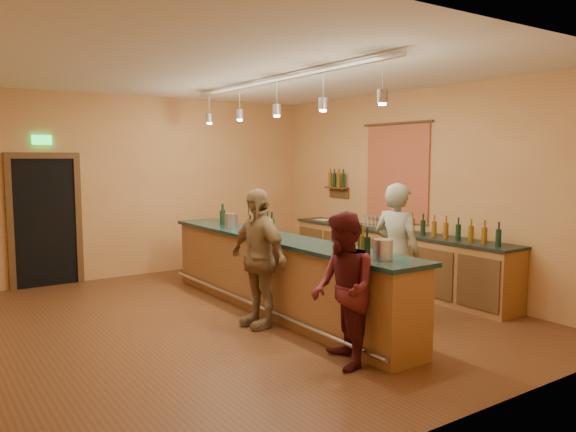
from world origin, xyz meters
TOP-DOWN VIEW (x-y plane):
  - floor at (0.00, 0.00)m, footprint 7.00×7.00m
  - ceiling at (0.00, 0.00)m, footprint 6.50×7.00m
  - wall_back at (0.00, 3.50)m, footprint 6.50×0.02m
  - wall_front at (0.00, -3.50)m, footprint 6.50×0.02m
  - wall_right at (3.25, 0.00)m, footprint 0.02×7.00m
  - doorway at (-1.70, 3.47)m, footprint 1.15×0.09m
  - tapestry at (3.23, 0.40)m, footprint 0.03×1.40m
  - bottle_shelf at (3.17, 1.90)m, footprint 0.17×0.55m
  - back_counter at (2.97, 0.18)m, footprint 0.60×4.55m
  - tasting_bar at (0.57, -0.00)m, footprint 0.73×5.10m
  - pendant_track at (0.58, -0.00)m, footprint 0.11×4.60m
  - bartender at (1.62, -1.23)m, footprint 0.57×0.74m
  - customer_a at (0.03, -2.05)m, footprint 0.86×0.95m
  - customer_b at (0.03, -0.40)m, footprint 0.53×1.06m
  - bar_stool at (1.41, 2.20)m, footprint 0.34×0.34m

SIDE VIEW (x-z plane):
  - floor at x=0.00m, z-range 0.00..0.00m
  - back_counter at x=2.97m, z-range -0.15..1.12m
  - bar_stool at x=1.41m, z-range 0.20..0.90m
  - tasting_bar at x=0.57m, z-range -0.08..1.30m
  - customer_a at x=0.03m, z-range 0.00..1.58m
  - customer_b at x=0.03m, z-range 0.00..1.74m
  - bartender at x=1.62m, z-range 0.00..1.80m
  - doorway at x=-1.70m, z-range -0.11..2.36m
  - wall_back at x=0.00m, z-range 0.00..3.20m
  - wall_front at x=0.00m, z-range 0.00..3.20m
  - wall_right at x=3.25m, z-range 0.00..3.20m
  - bottle_shelf at x=3.17m, z-range 1.39..1.94m
  - tapestry at x=3.23m, z-range 1.05..2.65m
  - pendant_track at x=0.58m, z-range 2.73..3.24m
  - ceiling at x=0.00m, z-range 3.19..3.21m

